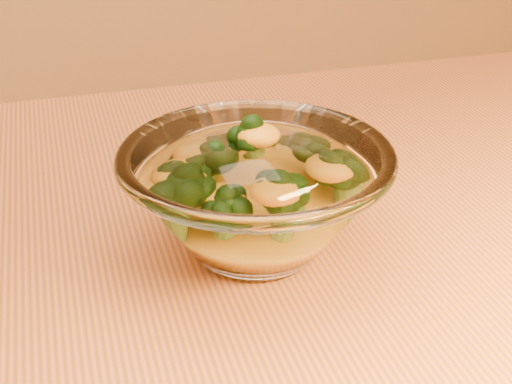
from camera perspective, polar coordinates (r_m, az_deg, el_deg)
table at (r=0.58m, az=9.13°, el=-13.91°), size 1.20×0.80×0.75m
glass_bowl at (r=0.50m, az=0.00°, el=-0.42°), size 0.19×0.19×0.08m
cheese_sauce at (r=0.51m, az=-0.00°, el=-2.18°), size 0.10×0.10×0.03m
broccoli_heap at (r=0.50m, az=-0.89°, el=0.83°), size 0.14×0.11×0.07m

